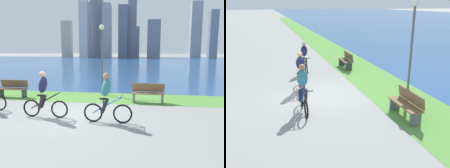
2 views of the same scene
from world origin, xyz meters
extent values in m
plane|color=gray|center=(0.00, 0.00, 0.00)|extent=(300.00, 300.00, 0.00)
cube|color=#59933D|center=(0.00, 3.27, 0.00)|extent=(120.00, 2.54, 0.01)
torus|color=black|center=(1.95, -0.66, 0.33)|extent=(0.65, 0.06, 0.65)
torus|color=black|center=(0.94, -0.66, 0.33)|extent=(0.65, 0.06, 0.65)
cylinder|color=blue|center=(1.42, -0.66, 0.61)|extent=(0.98, 0.04, 0.61)
cylinder|color=blue|center=(1.29, -0.66, 0.56)|extent=(0.04, 0.04, 0.48)
cube|color=black|center=(1.29, -0.66, 0.82)|extent=(0.24, 0.10, 0.05)
cylinder|color=black|center=(1.90, -0.66, 0.90)|extent=(0.03, 0.52, 0.03)
ellipsoid|color=teal|center=(1.39, -0.66, 1.20)|extent=(0.40, 0.36, 0.65)
sphere|color=#A57A59|center=(1.39, -0.66, 1.58)|extent=(0.22, 0.22, 0.22)
cylinder|color=#26262D|center=(1.34, -0.56, 0.58)|extent=(0.27, 0.11, 0.49)
cylinder|color=#26262D|center=(1.34, -0.76, 0.58)|extent=(0.27, 0.11, 0.49)
torus|color=black|center=(-0.37, -0.40, 0.32)|extent=(0.64, 0.06, 0.64)
torus|color=black|center=(-1.44, -0.40, 0.32)|extent=(0.64, 0.06, 0.64)
cylinder|color=black|center=(-0.93, -0.40, 0.61)|extent=(1.05, 0.04, 0.61)
cylinder|color=black|center=(-1.07, -0.40, 0.56)|extent=(0.04, 0.04, 0.47)
cube|color=black|center=(-1.07, -0.40, 0.81)|extent=(0.24, 0.10, 0.05)
cylinder|color=black|center=(-0.42, -0.40, 0.89)|extent=(0.03, 0.52, 0.03)
ellipsoid|color=#1E234C|center=(-0.96, -0.40, 1.19)|extent=(0.40, 0.36, 0.65)
sphere|color=#D8AD84|center=(-0.96, -0.40, 1.57)|extent=(0.22, 0.22, 0.22)
cylinder|color=#26262D|center=(-1.01, -0.30, 0.57)|extent=(0.27, 0.11, 0.49)
cylinder|color=#26262D|center=(-1.01, -0.50, 0.57)|extent=(0.27, 0.11, 0.49)
torus|color=black|center=(-3.17, 0.19, 0.32)|extent=(0.64, 0.06, 0.64)
torus|color=black|center=(-4.17, 0.19, 0.32)|extent=(0.64, 0.06, 0.64)
cylinder|color=#268C4C|center=(-3.69, 0.19, 0.61)|extent=(0.97, 0.04, 0.61)
cylinder|color=#268C4C|center=(-3.82, 0.19, 0.56)|extent=(0.04, 0.04, 0.47)
cube|color=black|center=(-3.82, 0.19, 0.81)|extent=(0.24, 0.10, 0.05)
cylinder|color=black|center=(-3.22, 0.19, 0.89)|extent=(0.03, 0.52, 0.03)
ellipsoid|color=#1E234C|center=(-3.72, 0.19, 1.19)|extent=(0.40, 0.36, 0.65)
sphere|color=#D8AD84|center=(-3.72, 0.19, 1.57)|extent=(0.22, 0.22, 0.22)
cylinder|color=#26262D|center=(-3.77, 0.29, 0.57)|extent=(0.27, 0.11, 0.49)
cylinder|color=#26262D|center=(-3.77, 0.09, 0.57)|extent=(0.27, 0.11, 0.49)
cube|color=brown|center=(2.79, 2.46, 0.45)|extent=(1.50, 0.45, 0.04)
cube|color=brown|center=(2.79, 2.65, 0.70)|extent=(1.50, 0.11, 0.40)
cube|color=#595960|center=(3.44, 2.46, 0.23)|extent=(0.08, 0.37, 0.45)
cube|color=#595960|center=(2.14, 2.46, 0.23)|extent=(0.08, 0.37, 0.45)
cube|color=brown|center=(-4.14, 2.62, 0.45)|extent=(1.50, 0.45, 0.04)
cube|color=brown|center=(-4.14, 2.82, 0.70)|extent=(1.50, 0.11, 0.40)
cube|color=#38383D|center=(-3.49, 2.62, 0.23)|extent=(0.08, 0.37, 0.45)
cube|color=#38383D|center=(-4.79, 2.62, 0.23)|extent=(0.08, 0.37, 0.45)
cylinder|color=#595960|center=(0.29, 4.10, 1.76)|extent=(0.10, 0.10, 3.53)
sphere|color=white|center=(0.29, 4.10, 3.63)|extent=(0.28, 0.28, 0.28)
camera|label=1|loc=(2.72, -7.86, 2.43)|focal=36.04mm
camera|label=2|loc=(9.54, -1.78, 3.61)|focal=40.63mm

